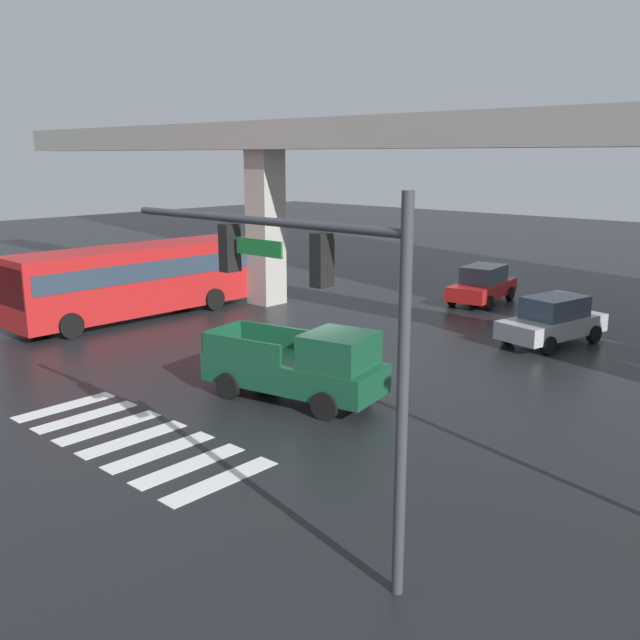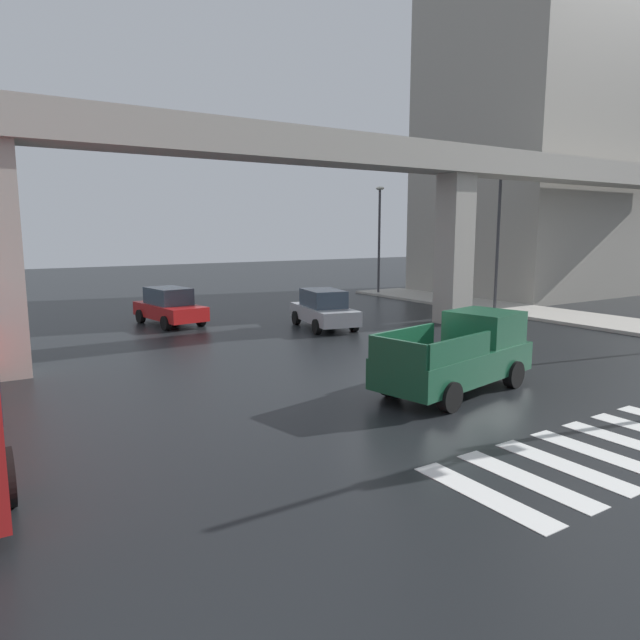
{
  "view_description": "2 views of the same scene",
  "coord_description": "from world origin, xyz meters",
  "px_view_note": "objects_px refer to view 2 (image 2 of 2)",
  "views": [
    {
      "loc": [
        14.05,
        -14.86,
        6.67
      ],
      "look_at": [
        -1.27,
        1.78,
        1.36
      ],
      "focal_mm": 39.57,
      "sensor_mm": 36.0,
      "label": 1
    },
    {
      "loc": [
        -10.43,
        -12.34,
        4.36
      ],
      "look_at": [
        -1.01,
        2.36,
        1.62
      ],
      "focal_mm": 32.19,
      "sensor_mm": 36.0,
      "label": 2
    }
  ],
  "objects_px": {
    "pickup_truck": "(461,355)",
    "street_lamp_mid_block": "(498,226)",
    "street_lamp_far_north": "(379,227)",
    "sedan_red": "(169,306)",
    "sedan_silver": "(324,309)"
  },
  "relations": [
    {
      "from": "pickup_truck",
      "to": "street_lamp_mid_block",
      "type": "bearing_deg",
      "value": 37.37
    },
    {
      "from": "street_lamp_far_north",
      "to": "street_lamp_mid_block",
      "type": "bearing_deg",
      "value": -90.0
    },
    {
      "from": "street_lamp_mid_block",
      "to": "pickup_truck",
      "type": "bearing_deg",
      "value": -142.63
    },
    {
      "from": "pickup_truck",
      "to": "street_lamp_far_north",
      "type": "xyz_separation_m",
      "value": [
        12.95,
        19.96,
        3.57
      ]
    },
    {
      "from": "pickup_truck",
      "to": "sedan_red",
      "type": "bearing_deg",
      "value": 101.79
    },
    {
      "from": "pickup_truck",
      "to": "sedan_silver",
      "type": "height_order",
      "value": "pickup_truck"
    },
    {
      "from": "sedan_red",
      "to": "sedan_silver",
      "type": "xyz_separation_m",
      "value": [
        5.55,
        -4.66,
        0.0
      ]
    },
    {
      "from": "sedan_red",
      "to": "street_lamp_mid_block",
      "type": "relative_size",
      "value": 0.62
    },
    {
      "from": "sedan_silver",
      "to": "street_lamp_far_north",
      "type": "relative_size",
      "value": 0.63
    },
    {
      "from": "sedan_silver",
      "to": "street_lamp_mid_block",
      "type": "distance_m",
      "value": 11.23
    },
    {
      "from": "sedan_silver",
      "to": "street_lamp_mid_block",
      "type": "relative_size",
      "value": 0.63
    },
    {
      "from": "pickup_truck",
      "to": "street_lamp_far_north",
      "type": "relative_size",
      "value": 0.74
    },
    {
      "from": "pickup_truck",
      "to": "sedan_silver",
      "type": "xyz_separation_m",
      "value": [
        2.37,
        10.55,
        -0.14
      ]
    },
    {
      "from": "street_lamp_mid_block",
      "to": "sedan_silver",
      "type": "bearing_deg",
      "value": 176.43
    },
    {
      "from": "sedan_red",
      "to": "street_lamp_far_north",
      "type": "xyz_separation_m",
      "value": [
        16.13,
        4.74,
        3.7
      ]
    }
  ]
}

